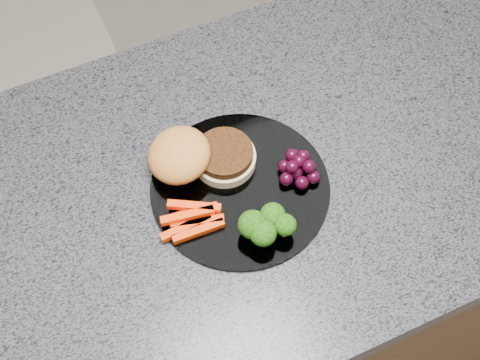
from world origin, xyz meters
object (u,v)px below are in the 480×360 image
object	(u,v)px
plate	(240,188)
burger	(196,157)
island_cabinet	(258,284)
grape_bunch	(299,167)

from	to	relation	value
plate	burger	bearing A→B (deg)	125.61
island_cabinet	plate	bearing A→B (deg)	-159.78
plate	grape_bunch	world-z (taller)	grape_bunch
plate	grape_bunch	size ratio (longest dim) A/B	4.34
island_cabinet	plate	distance (m)	0.48
burger	grape_bunch	world-z (taller)	burger
burger	island_cabinet	bearing A→B (deg)	-26.23
island_cabinet	plate	size ratio (longest dim) A/B	4.62
grape_bunch	burger	bearing A→B (deg)	150.37
island_cabinet	grape_bunch	distance (m)	0.49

